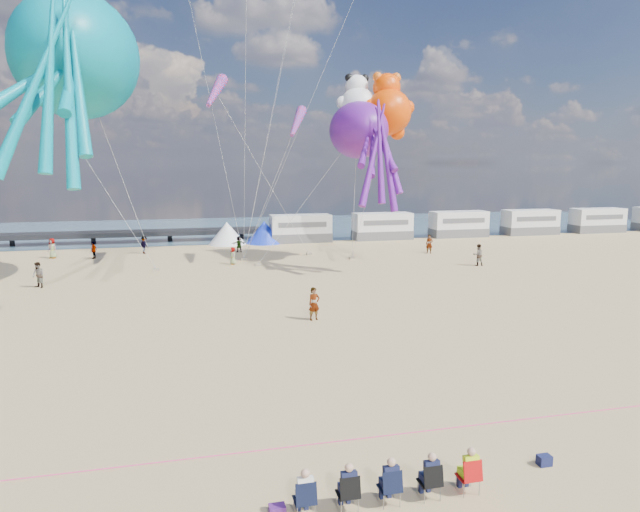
# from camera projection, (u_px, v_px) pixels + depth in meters

# --- Properties ---
(ground) EXTENTS (120.00, 120.00, 0.00)m
(ground) POSITION_uv_depth(u_px,v_px,m) (355.00, 378.00, 23.02)
(ground) COLOR tan
(ground) RESTS_ON ground
(water) EXTENTS (120.00, 120.00, 0.00)m
(water) POSITION_uv_depth(u_px,v_px,m) (234.00, 228.00, 75.78)
(water) COLOR #38576B
(water) RESTS_ON ground
(motorhome_0) EXTENTS (6.60, 2.50, 3.00)m
(motorhome_0) POSITION_uv_depth(u_px,v_px,m) (300.00, 228.00, 62.54)
(motorhome_0) COLOR silver
(motorhome_0) RESTS_ON ground
(motorhome_1) EXTENTS (6.60, 2.50, 3.00)m
(motorhome_1) POSITION_uv_depth(u_px,v_px,m) (382.00, 226.00, 64.75)
(motorhome_1) COLOR silver
(motorhome_1) RESTS_ON ground
(motorhome_2) EXTENTS (6.60, 2.50, 3.00)m
(motorhome_2) POSITION_uv_depth(u_px,v_px,m) (459.00, 224.00, 66.96)
(motorhome_2) COLOR silver
(motorhome_2) RESTS_ON ground
(motorhome_3) EXTENTS (6.60, 2.50, 3.00)m
(motorhome_3) POSITION_uv_depth(u_px,v_px,m) (530.00, 222.00, 69.17)
(motorhome_3) COLOR silver
(motorhome_3) RESTS_ON ground
(motorhome_4) EXTENTS (6.60, 2.50, 3.00)m
(motorhome_4) POSITION_uv_depth(u_px,v_px,m) (597.00, 220.00, 71.37)
(motorhome_4) COLOR silver
(motorhome_4) RESTS_ON ground
(tent_white) EXTENTS (4.00, 4.00, 2.40)m
(tent_white) POSITION_uv_depth(u_px,v_px,m) (227.00, 233.00, 60.73)
(tent_white) COLOR white
(tent_white) RESTS_ON ground
(tent_blue) EXTENTS (4.00, 4.00, 2.40)m
(tent_blue) POSITION_uv_depth(u_px,v_px,m) (264.00, 232.00, 61.66)
(tent_blue) COLOR #1933CC
(tent_blue) RESTS_ON ground
(spectator_row) EXTENTS (6.10, 0.90, 1.30)m
(spectator_row) POSITION_uv_depth(u_px,v_px,m) (389.00, 480.00, 14.42)
(spectator_row) COLOR black
(spectator_row) RESTS_ON ground
(cooler_purple) EXTENTS (0.40, 0.30, 0.32)m
(cooler_purple) POSITION_uv_depth(u_px,v_px,m) (277.00, 512.00, 13.92)
(cooler_purple) COLOR #4B1B68
(cooler_purple) RESTS_ON ground
(cooler_navy) EXTENTS (0.38, 0.28, 0.30)m
(cooler_navy) POSITION_uv_depth(u_px,v_px,m) (544.00, 460.00, 16.34)
(cooler_navy) COLOR #151A43
(cooler_navy) RESTS_ON ground
(rope_line) EXTENTS (34.00, 0.03, 0.03)m
(rope_line) POSITION_uv_depth(u_px,v_px,m) (402.00, 434.00, 18.22)
(rope_line) COLOR #F2338C
(rope_line) RESTS_ON ground
(standing_person) EXTENTS (0.76, 0.59, 1.84)m
(standing_person) POSITION_uv_depth(u_px,v_px,m) (314.00, 304.00, 31.39)
(standing_person) COLOR tan
(standing_person) RESTS_ON ground
(beachgoer_0) EXTENTS (0.80, 0.74, 1.84)m
(beachgoer_0) POSITION_uv_depth(u_px,v_px,m) (52.00, 248.00, 51.84)
(beachgoer_0) COLOR #7F6659
(beachgoer_0) RESTS_ON ground
(beachgoer_1) EXTENTS (1.04, 1.02, 1.81)m
(beachgoer_1) POSITION_uv_depth(u_px,v_px,m) (38.00, 275.00, 39.49)
(beachgoer_1) COLOR #7F6659
(beachgoer_1) RESTS_ON ground
(beachgoer_2) EXTENTS (1.01, 1.04, 1.69)m
(beachgoer_2) POSITION_uv_depth(u_px,v_px,m) (144.00, 245.00, 54.59)
(beachgoer_2) COLOR #7F6659
(beachgoer_2) RESTS_ON ground
(beachgoer_3) EXTENTS (0.90, 1.13, 1.54)m
(beachgoer_3) POSITION_uv_depth(u_px,v_px,m) (94.00, 250.00, 51.65)
(beachgoer_3) COLOR #7F6659
(beachgoer_3) RESTS_ON ground
(beachgoer_4) EXTENTS (0.99, 0.58, 1.58)m
(beachgoer_4) POSITION_uv_depth(u_px,v_px,m) (239.00, 244.00, 55.44)
(beachgoer_4) COLOR #7F6659
(beachgoer_4) RESTS_ON ground
(beachgoer_5) EXTENTS (1.70, 1.34, 1.81)m
(beachgoer_5) POSITION_uv_depth(u_px,v_px,m) (429.00, 244.00, 54.72)
(beachgoer_5) COLOR #7F6659
(beachgoer_5) RESTS_ON ground
(beachgoer_6) EXTENTS (0.42, 0.58, 1.49)m
(beachgoer_6) POSITION_uv_depth(u_px,v_px,m) (233.00, 256.00, 48.75)
(beachgoer_6) COLOR #7F6659
(beachgoer_6) RESTS_ON ground
(beachgoer_7) EXTENTS (0.94, 0.66, 1.84)m
(beachgoer_7) POSITION_uv_depth(u_px,v_px,m) (478.00, 255.00, 48.10)
(beachgoer_7) COLOR #7F6659
(beachgoer_7) RESTS_ON ground
(sandbag_a) EXTENTS (0.50, 0.35, 0.22)m
(sandbag_a) POSITION_uv_depth(u_px,v_px,m) (156.00, 270.00, 45.70)
(sandbag_a) COLOR gray
(sandbag_a) RESTS_ON ground
(sandbag_b) EXTENTS (0.50, 0.35, 0.22)m
(sandbag_b) POSITION_uv_depth(u_px,v_px,m) (258.00, 265.00, 48.02)
(sandbag_b) COLOR gray
(sandbag_b) RESTS_ON ground
(sandbag_c) EXTENTS (0.50, 0.35, 0.22)m
(sandbag_c) POSITION_uv_depth(u_px,v_px,m) (352.00, 258.00, 51.45)
(sandbag_c) COLOR gray
(sandbag_c) RESTS_ON ground
(sandbag_d) EXTENTS (0.50, 0.35, 0.22)m
(sandbag_d) POSITION_uv_depth(u_px,v_px,m) (309.00, 254.00, 53.78)
(sandbag_d) COLOR gray
(sandbag_d) RESTS_ON ground
(sandbag_e) EXTENTS (0.50, 0.35, 0.22)m
(sandbag_e) POSITION_uv_depth(u_px,v_px,m) (244.00, 259.00, 50.89)
(sandbag_e) COLOR gray
(sandbag_e) RESTS_ON ground
(kite_octopus_teal) EXTENTS (9.56, 13.91, 14.63)m
(kite_octopus_teal) POSITION_uv_depth(u_px,v_px,m) (76.00, 57.00, 37.45)
(kite_octopus_teal) COLOR #008497
(kite_octopus_purple) EXTENTS (4.95, 10.18, 11.31)m
(kite_octopus_purple) POSITION_uv_depth(u_px,v_px,m) (358.00, 130.00, 48.46)
(kite_octopus_purple) COLOR #611790
(kite_panda) EXTENTS (4.82, 4.64, 5.69)m
(kite_panda) POSITION_uv_depth(u_px,v_px,m) (358.00, 107.00, 49.14)
(kite_panda) COLOR white
(kite_teddy_orange) EXTENTS (5.22, 4.97, 6.71)m
(kite_teddy_orange) POSITION_uv_depth(u_px,v_px,m) (388.00, 112.00, 48.49)
(kite_teddy_orange) COLOR #F94502
(windsock_left) EXTENTS (1.67, 6.33, 6.25)m
(windsock_left) POSITION_uv_depth(u_px,v_px,m) (42.00, 91.00, 43.87)
(windsock_left) COLOR red
(windsock_mid) EXTENTS (2.63, 6.30, 6.26)m
(windsock_mid) POSITION_uv_depth(u_px,v_px,m) (216.00, 92.00, 45.36)
(windsock_mid) COLOR red
(windsock_right) EXTENTS (2.67, 4.83, 4.85)m
(windsock_right) POSITION_uv_depth(u_px,v_px,m) (297.00, 122.00, 46.59)
(windsock_right) COLOR red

